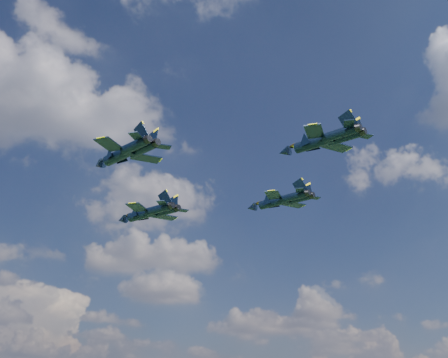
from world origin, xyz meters
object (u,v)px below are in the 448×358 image
jet_lead (141,214)px  jet_slot (312,143)px  jet_left (118,155)px  jet_right (273,202)px

jet_lead → jet_slot: size_ratio=1.06×
jet_left → jet_right: (31.99, 21.55, 3.21)m
jet_lead → jet_left: jet_lead is taller
jet_left → jet_slot: jet_slot is taller
jet_lead → jet_left: bearing=-141.7°
jet_left → jet_right: bearing=3.4°
jet_lead → jet_slot: (21.05, -32.29, 3.05)m
jet_slot → jet_right: bearing=46.4°
jet_right → jet_slot: 27.17m
jet_left → jet_slot: 28.88m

